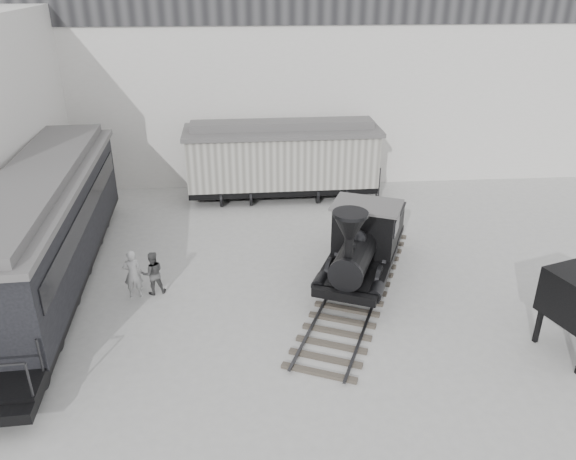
{
  "coord_description": "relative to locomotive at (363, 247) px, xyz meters",
  "views": [
    {
      "loc": [
        -2.3,
        -14.11,
        10.52
      ],
      "look_at": [
        -0.93,
        3.92,
        2.0
      ],
      "focal_mm": 35.0,
      "sensor_mm": 36.0,
      "label": 1
    }
  ],
  "objects": [
    {
      "name": "locomotive",
      "position": [
        0.0,
        0.0,
        0.0
      ],
      "size": [
        6.06,
        10.29,
        3.62
      ],
      "rotation": [
        0.0,
        0.0,
        -0.4
      ],
      "color": "#3C372F",
      "rests_on": "ground"
    },
    {
      "name": "visitor_b",
      "position": [
        -7.47,
        -0.37,
        -0.53
      ],
      "size": [
        0.92,
        0.8,
        1.61
      ],
      "primitive_type": "imported",
      "rotation": [
        0.0,
        0.0,
        3.42
      ],
      "color": "#494949",
      "rests_on": "ground"
    },
    {
      "name": "visitor_a",
      "position": [
        -8.12,
        -0.53,
        -0.44
      ],
      "size": [
        0.7,
        0.51,
        1.78
      ],
      "primitive_type": "imported",
      "rotation": [
        0.0,
        0.0,
        3.27
      ],
      "color": "#BBBBBB",
      "rests_on": "ground"
    },
    {
      "name": "north_wall",
      "position": [
        -1.75,
        11.33,
        4.22
      ],
      "size": [
        34.0,
        2.51,
        11.0
      ],
      "color": "silver",
      "rests_on": "ground"
    },
    {
      "name": "passenger_coach",
      "position": [
        -11.26,
        0.64,
        0.82
      ],
      "size": [
        3.88,
        14.73,
        3.9
      ],
      "rotation": [
        0.0,
        0.0,
        0.05
      ],
      "color": "black",
      "rests_on": "ground"
    },
    {
      "name": "boxcar",
      "position": [
        -2.34,
        8.5,
        0.69
      ],
      "size": [
        9.48,
        3.12,
        3.86
      ],
      "rotation": [
        0.0,
        0.0,
        0.02
      ],
      "color": "black",
      "rests_on": "ground"
    },
    {
      "name": "ground",
      "position": [
        -1.75,
        -3.65,
        -1.33
      ],
      "size": [
        90.0,
        90.0,
        0.0
      ],
      "primitive_type": "plane",
      "color": "#9E9E9B"
    }
  ]
}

